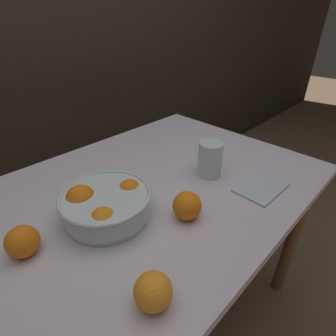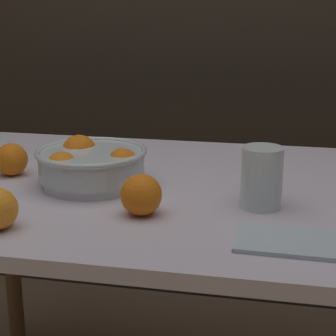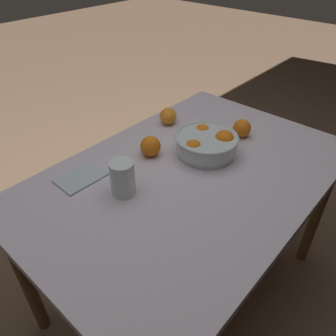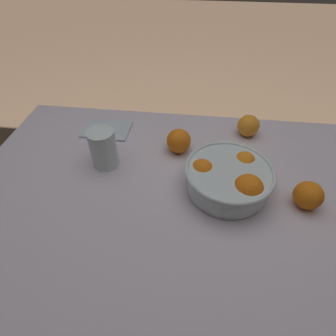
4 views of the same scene
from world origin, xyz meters
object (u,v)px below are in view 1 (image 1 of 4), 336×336
object	(u,v)px
orange_loose_front	(23,242)
orange_loose_aside	(187,206)
juice_glass	(210,161)
fruit_bowl	(106,204)
orange_loose_near_bowl	(153,291)

from	to	relation	value
orange_loose_front	orange_loose_aside	world-z (taller)	orange_loose_aside
juice_glass	orange_loose_aside	distance (m)	0.24
fruit_bowl	juice_glass	distance (m)	0.38
orange_loose_near_bowl	orange_loose_front	distance (m)	0.33
orange_loose_near_bowl	orange_loose_aside	xyz separation A→B (m)	(0.23, 0.12, 0.00)
fruit_bowl	orange_loose_front	xyz separation A→B (m)	(-0.21, 0.03, -0.01)
juice_glass	orange_loose_aside	bearing A→B (deg)	-158.05
orange_loose_near_bowl	orange_loose_aside	world-z (taller)	orange_loose_aside
orange_loose_near_bowl	orange_loose_front	size ratio (longest dim) A/B	1.00
juice_glass	orange_loose_front	distance (m)	0.59
fruit_bowl	juice_glass	xyz separation A→B (m)	(0.37, -0.07, 0.01)
fruit_bowl	orange_loose_front	size ratio (longest dim) A/B	3.24
juice_glass	orange_loose_front	bearing A→B (deg)	170.46
juice_glass	orange_loose_near_bowl	size ratio (longest dim) A/B	1.62
juice_glass	orange_loose_near_bowl	distance (m)	0.50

